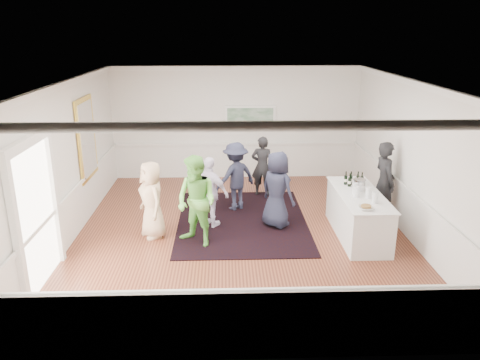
{
  "coord_description": "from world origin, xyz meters",
  "views": [
    {
      "loc": [
        -0.33,
        -9.16,
        4.19
      ],
      "look_at": [
        -0.01,
        0.2,
        1.13
      ],
      "focal_mm": 35.0,
      "sensor_mm": 36.0,
      "label": 1
    }
  ],
  "objects_px": {
    "serving_table": "(358,214)",
    "guest_dark_a": "(236,176)",
    "guest_tan": "(152,200)",
    "guest_dark_b": "(262,166)",
    "guest_navy": "(277,190)",
    "ice_bucket": "(359,185)",
    "bartender": "(384,182)",
    "guest_green": "(197,201)",
    "guest_lilac": "(210,193)",
    "nut_bowl": "(366,207)"
  },
  "relations": [
    {
      "from": "ice_bucket",
      "to": "bartender",
      "type": "bearing_deg",
      "value": 37.54
    },
    {
      "from": "serving_table",
      "to": "guest_lilac",
      "type": "bearing_deg",
      "value": 169.22
    },
    {
      "from": "guest_tan",
      "to": "guest_dark_a",
      "type": "distance_m",
      "value": 2.31
    },
    {
      "from": "guest_lilac",
      "to": "guest_dark_b",
      "type": "relative_size",
      "value": 1.0
    },
    {
      "from": "guest_lilac",
      "to": "guest_dark_a",
      "type": "distance_m",
      "value": 1.18
    },
    {
      "from": "guest_lilac",
      "to": "guest_navy",
      "type": "xyz_separation_m",
      "value": [
        1.46,
        -0.03,
        0.06
      ]
    },
    {
      "from": "serving_table",
      "to": "bartender",
      "type": "height_order",
      "value": "bartender"
    },
    {
      "from": "guest_dark_b",
      "to": "nut_bowl",
      "type": "height_order",
      "value": "guest_dark_b"
    },
    {
      "from": "guest_green",
      "to": "guest_dark_b",
      "type": "height_order",
      "value": "guest_green"
    },
    {
      "from": "serving_table",
      "to": "guest_dark_a",
      "type": "relative_size",
      "value": 1.41
    },
    {
      "from": "guest_dark_a",
      "to": "guest_navy",
      "type": "bearing_deg",
      "value": 96.65
    },
    {
      "from": "guest_tan",
      "to": "guest_lilac",
      "type": "distance_m",
      "value": 1.27
    },
    {
      "from": "guest_dark_a",
      "to": "nut_bowl",
      "type": "distance_m",
      "value": 3.45
    },
    {
      "from": "guest_tan",
      "to": "guest_navy",
      "type": "distance_m",
      "value": 2.68
    },
    {
      "from": "nut_bowl",
      "to": "guest_tan",
      "type": "bearing_deg",
      "value": 166.51
    },
    {
      "from": "bartender",
      "to": "guest_navy",
      "type": "xyz_separation_m",
      "value": [
        -2.4,
        -0.19,
        -0.08
      ]
    },
    {
      "from": "guest_dark_b",
      "to": "ice_bucket",
      "type": "xyz_separation_m",
      "value": [
        1.84,
        -2.38,
        0.27
      ]
    },
    {
      "from": "serving_table",
      "to": "bartender",
      "type": "bearing_deg",
      "value": 44.57
    },
    {
      "from": "guest_dark_a",
      "to": "guest_dark_b",
      "type": "relative_size",
      "value": 1.05
    },
    {
      "from": "guest_dark_b",
      "to": "guest_navy",
      "type": "height_order",
      "value": "guest_navy"
    },
    {
      "from": "bartender",
      "to": "guest_lilac",
      "type": "height_order",
      "value": "bartender"
    },
    {
      "from": "serving_table",
      "to": "nut_bowl",
      "type": "xyz_separation_m",
      "value": [
        -0.13,
        -0.88,
        0.51
      ]
    },
    {
      "from": "guest_green",
      "to": "guest_dark_a",
      "type": "relative_size",
      "value": 1.12
    },
    {
      "from": "guest_tan",
      "to": "guest_navy",
      "type": "height_order",
      "value": "guest_navy"
    },
    {
      "from": "nut_bowl",
      "to": "bartender",
      "type": "bearing_deg",
      "value": 61.38
    },
    {
      "from": "serving_table",
      "to": "guest_dark_b",
      "type": "height_order",
      "value": "guest_dark_b"
    },
    {
      "from": "ice_bucket",
      "to": "nut_bowl",
      "type": "height_order",
      "value": "ice_bucket"
    },
    {
      "from": "serving_table",
      "to": "guest_green",
      "type": "distance_m",
      "value": 3.38
    },
    {
      "from": "guest_navy",
      "to": "ice_bucket",
      "type": "distance_m",
      "value": 1.73
    },
    {
      "from": "guest_lilac",
      "to": "guest_dark_a",
      "type": "xyz_separation_m",
      "value": [
        0.58,
        1.02,
        0.04
      ]
    },
    {
      "from": "guest_green",
      "to": "guest_lilac",
      "type": "distance_m",
      "value": 0.92
    },
    {
      "from": "guest_tan",
      "to": "nut_bowl",
      "type": "xyz_separation_m",
      "value": [
        4.15,
        -1.0,
        0.17
      ]
    },
    {
      "from": "serving_table",
      "to": "guest_dark_b",
      "type": "bearing_deg",
      "value": 125.07
    },
    {
      "from": "serving_table",
      "to": "bartender",
      "type": "distance_m",
      "value": 1.16
    },
    {
      "from": "guest_tan",
      "to": "guest_dark_b",
      "type": "relative_size",
      "value": 1.03
    },
    {
      "from": "guest_green",
      "to": "ice_bucket",
      "type": "distance_m",
      "value": 3.41
    },
    {
      "from": "ice_bucket",
      "to": "nut_bowl",
      "type": "distance_m",
      "value": 1.08
    },
    {
      "from": "guest_green",
      "to": "nut_bowl",
      "type": "xyz_separation_m",
      "value": [
        3.21,
        -0.59,
        0.06
      ]
    },
    {
      "from": "guest_dark_b",
      "to": "ice_bucket",
      "type": "height_order",
      "value": "guest_dark_b"
    },
    {
      "from": "serving_table",
      "to": "guest_tan",
      "type": "xyz_separation_m",
      "value": [
        -4.28,
        0.12,
        0.34
      ]
    },
    {
      "from": "guest_navy",
      "to": "serving_table",
      "type": "bearing_deg",
      "value": -154.17
    },
    {
      "from": "guest_dark_a",
      "to": "ice_bucket",
      "type": "bearing_deg",
      "value": 117.66
    },
    {
      "from": "guest_tan",
      "to": "guest_dark_b",
      "type": "bearing_deg",
      "value": 105.56
    },
    {
      "from": "guest_tan",
      "to": "ice_bucket",
      "type": "relative_size",
      "value": 6.26
    },
    {
      "from": "guest_dark_a",
      "to": "nut_bowl",
      "type": "xyz_separation_m",
      "value": [
        2.39,
        -2.49,
        0.16
      ]
    },
    {
      "from": "guest_green",
      "to": "guest_dark_a",
      "type": "bearing_deg",
      "value": 104.65
    },
    {
      "from": "serving_table",
      "to": "guest_green",
      "type": "height_order",
      "value": "guest_green"
    },
    {
      "from": "bartender",
      "to": "guest_tan",
      "type": "xyz_separation_m",
      "value": [
        -5.04,
        -0.63,
        -0.11
      ]
    },
    {
      "from": "guest_dark_b",
      "to": "guest_navy",
      "type": "distance_m",
      "value": 2.01
    },
    {
      "from": "guest_navy",
      "to": "guest_dark_b",
      "type": "bearing_deg",
      "value": -40.58
    }
  ]
}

